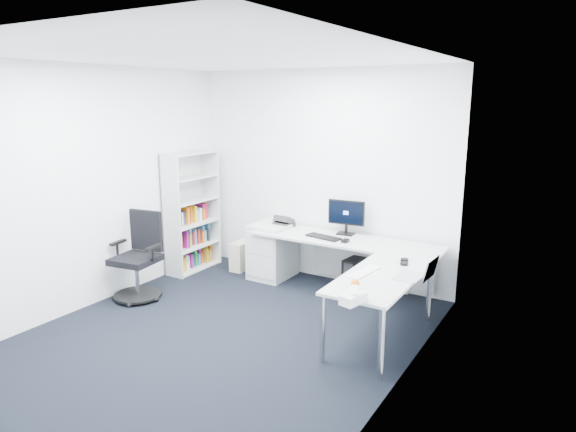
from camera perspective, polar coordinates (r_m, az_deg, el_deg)
The scene contains 21 objects.
ground at distance 5.34m, azimuth -7.41°, elevation -13.08°, with size 4.20×4.20×0.00m, color black.
ceiling at distance 4.81m, azimuth -8.39°, elevation 17.20°, with size 4.20×4.20×0.00m, color white.
wall_back at distance 6.64m, azimuth 3.58°, elevation 4.43°, with size 3.60×0.02×2.70m, color white.
wall_left at distance 6.17m, azimuth -21.02°, elevation 2.94°, with size 0.02×4.20×2.70m, color white.
wall_right at distance 4.04m, azimuth 12.46°, elevation -1.44°, with size 0.02×4.20×2.70m, color white.
l_desk at distance 6.03m, azimuth 5.01°, elevation -6.40°, with size 2.32×1.30×0.68m, color #B6B8B8, non-canonical shape.
drawer_pedestal at distance 6.82m, azimuth -1.73°, elevation -3.83°, with size 0.47×0.59×0.73m, color #B6B8B8.
bookshelf at distance 7.12m, azimuth -10.64°, elevation 0.45°, with size 0.32×0.82×1.63m, color silver, non-canonical shape.
task_chair at distance 6.28m, azimuth -16.61°, elevation -4.40°, with size 0.58×0.58×1.03m, color black, non-canonical shape.
black_pc_tower at distance 6.48m, azimuth 7.60°, elevation -6.34°, with size 0.19×0.42×0.41m, color black.
beige_pc_tower at distance 7.19m, azimuth -5.03°, elevation -4.35°, with size 0.19×0.42×0.40m, color beige.
power_strip at distance 6.56m, azimuth 11.74°, elevation -7.97°, with size 0.36×0.06×0.04m, color white.
monitor at distance 6.37m, azimuth 6.46°, elevation -0.12°, with size 0.46×0.15×0.45m, color black, non-canonical shape.
black_keyboard at distance 6.24m, azimuth 3.95°, elevation -2.35°, with size 0.44×0.16×0.02m, color black.
mouse at distance 6.08m, azimuth 6.39°, elevation -2.75°, with size 0.07×0.11×0.03m, color black.
desk_phone at distance 6.73m, azimuth -0.44°, elevation -0.58°, with size 0.22×0.22×0.16m, color #28282A, non-canonical shape.
laptop at distance 4.99m, azimuth 13.41°, elevation -5.38°, with size 0.33×0.32×0.23m, color #BABDC1, non-canonical shape.
white_keyboard at distance 5.06m, azimuth 8.40°, elevation -6.20°, with size 0.13×0.45×0.02m, color white.
headphones at distance 5.42m, azimuth 12.80°, elevation -4.87°, with size 0.12×0.19×0.05m, color black, non-canonical shape.
orange_fruit at distance 4.66m, azimuth 7.47°, elevation -7.43°, with size 0.08×0.08×0.08m, color orange.
tissue_box at distance 4.32m, azimuth 7.28°, elevation -9.08°, with size 0.12×0.24×0.08m, color white.
Camera 1 is at (3.03, -3.72, 2.34)m, focal length 32.00 mm.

